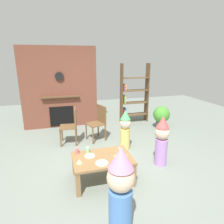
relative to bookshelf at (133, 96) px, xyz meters
The scene contains 18 objects.
ground_plane 2.92m from the bookshelf, 120.44° to the right, with size 12.00×12.00×0.00m, color gray.
brick_fireplace_feature 2.29m from the bookshelf, behind, with size 2.20×0.28×2.40m.
bookshelf is the anchor object (origin of this frame).
coffee_table 3.35m from the bookshelf, 120.33° to the right, with size 1.00×0.70×0.44m.
paper_cup_near_left 3.40m from the bookshelf, 116.21° to the right, with size 0.06×0.06×0.09m, color #F2CC4C.
paper_cup_near_right 3.37m from the bookshelf, 113.70° to the right, with size 0.07×0.07×0.09m, color silver.
paper_cup_center 3.35m from the bookshelf, 128.50° to the right, with size 0.06×0.06×0.10m, color #E5666B.
paper_cup_far_left 3.26m from the bookshelf, 125.79° to the right, with size 0.07×0.07×0.10m, color #8CD18C.
paper_plate_front 3.37m from the bookshelf, 124.14° to the right, with size 0.17×0.17×0.01m, color white.
paper_plate_rear 3.53m from the bookshelf, 119.49° to the right, with size 0.20×0.20×0.01m, color white.
birthday_cake_slice 3.62m from the bookshelf, 125.16° to the right, with size 0.10×0.10×0.07m, color #EAC68C.
table_fork 2.98m from the bookshelf, 116.09° to the right, with size 0.15×0.02×0.01m, color silver.
child_with_cone_hat 4.34m from the bookshelf, 113.38° to the right, with size 0.32×0.32×1.16m.
child_in_pink 2.72m from the bookshelf, 99.35° to the right, with size 0.28×0.28×1.01m.
child_by_the_chairs 2.07m from the bookshelf, 116.13° to the right, with size 0.26×0.26×0.93m.
dining_chair_left 2.39m from the bookshelf, 150.18° to the right, with size 0.45×0.45×0.90m.
dining_chair_middle 1.80m from the bookshelf, 140.88° to the right, with size 0.51×0.51×0.90m.
potted_plant_tall 1.13m from the bookshelf, 53.97° to the right, with size 0.49×0.49×0.68m.
Camera 1 is at (-0.92, -3.37, 2.08)m, focal length 31.20 mm.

